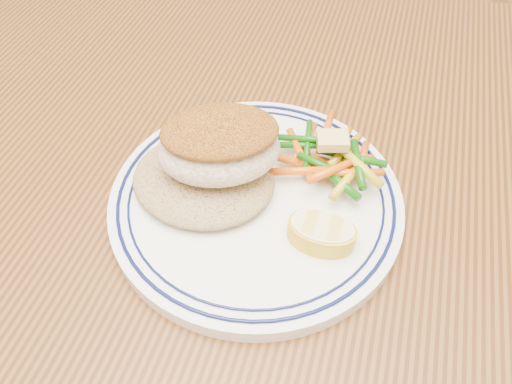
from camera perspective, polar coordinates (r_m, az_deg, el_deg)
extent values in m
cube|color=#43240D|center=(0.47, -5.89, -3.13)|extent=(1.50, 0.90, 0.04)
cylinder|color=white|center=(0.44, 0.00, -1.05)|extent=(0.26, 0.26, 0.01)
torus|color=#0A113F|center=(0.44, 0.00, -0.34)|extent=(0.24, 0.24, 0.00)
torus|color=#0A113F|center=(0.44, 0.00, -0.34)|extent=(0.22, 0.22, 0.00)
ellipsoid|color=olive|center=(0.44, -6.03, 1.80)|extent=(0.13, 0.11, 0.02)
ellipsoid|color=beige|center=(0.42, -4.26, 4.80)|extent=(0.12, 0.11, 0.05)
ellipsoid|color=#8E5316|center=(0.41, -4.19, 6.97)|extent=(0.12, 0.10, 0.02)
cylinder|color=#E2590B|center=(0.46, 8.39, 3.28)|extent=(0.06, 0.02, 0.01)
cylinder|color=#E2590B|center=(0.46, 10.50, 3.06)|extent=(0.05, 0.05, 0.01)
cylinder|color=gold|center=(0.47, 9.84, 4.64)|extent=(0.01, 0.05, 0.01)
cylinder|color=#E2590B|center=(0.45, 5.80, 3.08)|extent=(0.05, 0.01, 0.01)
cylinder|color=#E2590B|center=(0.47, 5.53, 5.64)|extent=(0.01, 0.06, 0.01)
cylinder|color=#E2590B|center=(0.47, 9.50, 4.81)|extent=(0.02, 0.06, 0.01)
cylinder|color=#E2590B|center=(0.46, 12.03, 3.68)|extent=(0.01, 0.05, 0.01)
cylinder|color=gold|center=(0.46, 10.12, 4.72)|extent=(0.03, 0.05, 0.01)
cylinder|color=#11550A|center=(0.44, 9.10, 1.45)|extent=(0.05, 0.04, 0.01)
cylinder|color=#E2590B|center=(0.44, 4.91, 2.41)|extent=(0.06, 0.02, 0.01)
cylinder|color=#11550A|center=(0.46, 5.98, 5.33)|extent=(0.06, 0.02, 0.01)
cylinder|color=#11550A|center=(0.46, 11.00, 3.91)|extent=(0.06, 0.02, 0.01)
cylinder|color=#E2590B|center=(0.45, 4.99, 4.54)|extent=(0.04, 0.05, 0.01)
cylinder|color=gold|center=(0.44, 10.53, 1.62)|extent=(0.03, 0.06, 0.01)
cylinder|color=#E2590B|center=(0.44, 10.56, 2.17)|extent=(0.06, 0.03, 0.01)
cylinder|color=#11550A|center=(0.46, 5.91, 5.47)|extent=(0.01, 0.06, 0.01)
cylinder|color=#11550A|center=(0.44, 7.46, 3.10)|extent=(0.05, 0.01, 0.01)
cylinder|color=#11550A|center=(0.44, 11.58, 3.17)|extent=(0.02, 0.06, 0.01)
cylinder|color=gold|center=(0.44, 11.75, 2.96)|extent=(0.05, 0.04, 0.01)
cylinder|color=#11550A|center=(0.46, 6.28, 6.01)|extent=(0.06, 0.01, 0.01)
cylinder|color=#E2590B|center=(0.47, 7.99, 6.92)|extent=(0.01, 0.06, 0.01)
cylinder|color=#E2590B|center=(0.43, 8.63, 2.44)|extent=(0.04, 0.04, 0.01)
cube|color=#DCC36B|center=(0.44, 8.75, 5.84)|extent=(0.03, 0.03, 0.01)
torus|color=white|center=(0.39, 7.63, -3.85)|extent=(0.05, 0.05, 0.00)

